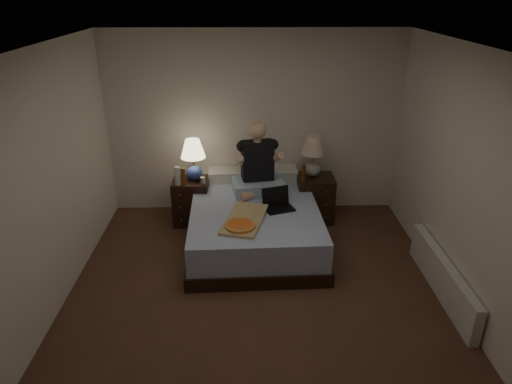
{
  "coord_description": "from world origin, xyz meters",
  "views": [
    {
      "loc": [
        -0.11,
        -3.78,
        2.99
      ],
      "look_at": [
        0.0,
        0.9,
        0.85
      ],
      "focal_mm": 32.0,
      "sensor_mm": 36.0,
      "label": 1
    }
  ],
  "objects_px": {
    "bed": "(254,223)",
    "nightstand_right": "(315,198)",
    "lamp_right": "(313,157)",
    "beer_bottle_right": "(303,173)",
    "water_bottle": "(178,176)",
    "radiator": "(442,278)",
    "laptop": "(279,200)",
    "person": "(258,158)",
    "nightstand_left": "(192,201)",
    "beer_bottle_left": "(183,176)",
    "lamp_left": "(194,160)",
    "soda_can": "(203,181)",
    "pizza_box": "(240,226)"
  },
  "relations": [
    {
      "from": "bed",
      "to": "nightstand_right",
      "type": "bearing_deg",
      "value": 32.08
    },
    {
      "from": "lamp_right",
      "to": "beer_bottle_right",
      "type": "bearing_deg",
      "value": -128.72
    },
    {
      "from": "water_bottle",
      "to": "radiator",
      "type": "xyz_separation_m",
      "value": [
        2.92,
        -1.54,
        -0.54
      ]
    },
    {
      "from": "laptop",
      "to": "radiator",
      "type": "distance_m",
      "value": 1.97
    },
    {
      "from": "bed",
      "to": "person",
      "type": "xyz_separation_m",
      "value": [
        0.06,
        0.38,
        0.72
      ]
    },
    {
      "from": "nightstand_left",
      "to": "beer_bottle_left",
      "type": "height_order",
      "value": "beer_bottle_left"
    },
    {
      "from": "nightstand_right",
      "to": "radiator",
      "type": "bearing_deg",
      "value": -57.8
    },
    {
      "from": "person",
      "to": "beer_bottle_left",
      "type": "bearing_deg",
      "value": 169.46
    },
    {
      "from": "bed",
      "to": "beer_bottle_right",
      "type": "xyz_separation_m",
      "value": [
        0.65,
        0.43,
        0.49
      ]
    },
    {
      "from": "lamp_left",
      "to": "person",
      "type": "bearing_deg",
      "value": -12.11
    },
    {
      "from": "soda_can",
      "to": "beer_bottle_right",
      "type": "relative_size",
      "value": 0.43
    },
    {
      "from": "lamp_right",
      "to": "beer_bottle_right",
      "type": "distance_m",
      "value": 0.28
    },
    {
      "from": "soda_can",
      "to": "beer_bottle_left",
      "type": "relative_size",
      "value": 0.43
    },
    {
      "from": "lamp_left",
      "to": "soda_can",
      "type": "height_order",
      "value": "lamp_left"
    },
    {
      "from": "lamp_left",
      "to": "radiator",
      "type": "bearing_deg",
      "value": -31.9
    },
    {
      "from": "beer_bottle_left",
      "to": "radiator",
      "type": "relative_size",
      "value": 0.14
    },
    {
      "from": "lamp_right",
      "to": "person",
      "type": "distance_m",
      "value": 0.77
    },
    {
      "from": "beer_bottle_right",
      "to": "laptop",
      "type": "relative_size",
      "value": 0.68
    },
    {
      "from": "nightstand_right",
      "to": "lamp_right",
      "type": "xyz_separation_m",
      "value": [
        -0.05,
        0.04,
        0.6
      ]
    },
    {
      "from": "beer_bottle_right",
      "to": "lamp_right",
      "type": "bearing_deg",
      "value": 51.28
    },
    {
      "from": "bed",
      "to": "water_bottle",
      "type": "distance_m",
      "value": 1.16
    },
    {
      "from": "bed",
      "to": "beer_bottle_right",
      "type": "height_order",
      "value": "beer_bottle_right"
    },
    {
      "from": "beer_bottle_right",
      "to": "pizza_box",
      "type": "xyz_separation_m",
      "value": [
        -0.82,
        -1.06,
        -0.19
      ]
    },
    {
      "from": "water_bottle",
      "to": "pizza_box",
      "type": "xyz_separation_m",
      "value": [
        0.81,
        -1.02,
        -0.19
      ]
    },
    {
      "from": "lamp_right",
      "to": "pizza_box",
      "type": "relative_size",
      "value": 0.74
    },
    {
      "from": "water_bottle",
      "to": "pizza_box",
      "type": "relative_size",
      "value": 0.33
    },
    {
      "from": "pizza_box",
      "to": "radiator",
      "type": "distance_m",
      "value": 2.2
    },
    {
      "from": "pizza_box",
      "to": "radiator",
      "type": "height_order",
      "value": "pizza_box"
    },
    {
      "from": "nightstand_left",
      "to": "beer_bottle_right",
      "type": "distance_m",
      "value": 1.56
    },
    {
      "from": "laptop",
      "to": "beer_bottle_right",
      "type": "bearing_deg",
      "value": 39.09
    },
    {
      "from": "lamp_left",
      "to": "soda_can",
      "type": "relative_size",
      "value": 5.6
    },
    {
      "from": "soda_can",
      "to": "pizza_box",
      "type": "height_order",
      "value": "soda_can"
    },
    {
      "from": "soda_can",
      "to": "radiator",
      "type": "height_order",
      "value": "soda_can"
    },
    {
      "from": "nightstand_right",
      "to": "laptop",
      "type": "height_order",
      "value": "laptop"
    },
    {
      "from": "person",
      "to": "pizza_box",
      "type": "xyz_separation_m",
      "value": [
        -0.22,
        -1.0,
        -0.43
      ]
    },
    {
      "from": "bed",
      "to": "lamp_right",
      "type": "bearing_deg",
      "value": 35.52
    },
    {
      "from": "beer_bottle_right",
      "to": "bed",
      "type": "bearing_deg",
      "value": -146.37
    },
    {
      "from": "lamp_right",
      "to": "radiator",
      "type": "bearing_deg",
      "value": -56.67
    },
    {
      "from": "nightstand_right",
      "to": "lamp_right",
      "type": "relative_size",
      "value": 1.13
    },
    {
      "from": "nightstand_left",
      "to": "soda_can",
      "type": "distance_m",
      "value": 0.42
    },
    {
      "from": "radiator",
      "to": "pizza_box",
      "type": "bearing_deg",
      "value": 166.26
    },
    {
      "from": "beer_bottle_right",
      "to": "radiator",
      "type": "height_order",
      "value": "beer_bottle_right"
    },
    {
      "from": "nightstand_right",
      "to": "pizza_box",
      "type": "relative_size",
      "value": 0.83
    },
    {
      "from": "water_bottle",
      "to": "laptop",
      "type": "distance_m",
      "value": 1.39
    },
    {
      "from": "nightstand_right",
      "to": "water_bottle",
      "type": "distance_m",
      "value": 1.88
    },
    {
      "from": "radiator",
      "to": "nightstand_right",
      "type": "bearing_deg",
      "value": 122.85
    },
    {
      "from": "bed",
      "to": "water_bottle",
      "type": "relative_size",
      "value": 8.24
    },
    {
      "from": "beer_bottle_left",
      "to": "person",
      "type": "height_order",
      "value": "person"
    },
    {
      "from": "nightstand_left",
      "to": "beer_bottle_right",
      "type": "height_order",
      "value": "beer_bottle_right"
    },
    {
      "from": "water_bottle",
      "to": "pizza_box",
      "type": "distance_m",
      "value": 1.32
    }
  ]
}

